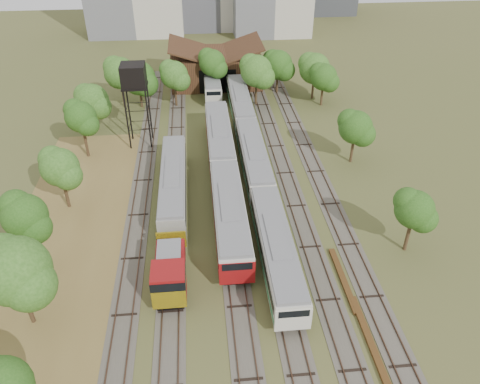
{
  "coord_description": "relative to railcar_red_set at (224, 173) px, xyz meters",
  "views": [
    {
      "loc": [
        -4.72,
        -25.23,
        31.37
      ],
      "look_at": [
        -0.54,
        17.55,
        2.5
      ],
      "focal_mm": 35.0,
      "sensor_mm": 36.0,
      "label": 1
    }
  ],
  "objects": [
    {
      "name": "old_grey_coach",
      "position": [
        -6.0,
        -1.4,
        -0.17
      ],
      "size": [
        2.92,
        18.0,
        3.61
      ],
      "color": "black",
      "rests_on": "ground"
    },
    {
      "name": "railcar_red_set",
      "position": [
        0.0,
        0.0,
        0.0
      ],
      "size": [
        3.27,
        34.58,
        4.06
      ],
      "color": "black",
      "rests_on": "ground"
    },
    {
      "name": "water_tower",
      "position": [
        -10.85,
        12.73,
        7.52
      ],
      "size": [
        3.31,
        3.31,
        11.46
      ],
      "color": "black",
      "rests_on": "ground"
    },
    {
      "name": "tree_band_far",
      "position": [
        0.35,
        26.69,
        3.17
      ],
      "size": [
        36.7,
        9.81,
        8.25
      ],
      "color": "#382616",
      "rests_on": "ground"
    },
    {
      "name": "ground",
      "position": [
        2.0,
        -22.36,
        -2.14
      ],
      "size": [
        240.0,
        240.0,
        0.0
      ],
      "primitive_type": "plane",
      "color": "#475123",
      "rests_on": "ground"
    },
    {
      "name": "tree_band_right",
      "position": [
        17.48,
        7.1,
        2.79
      ],
      "size": [
        4.88,
        40.68,
        7.19
      ],
      "color": "#382616",
      "rests_on": "ground"
    },
    {
      "name": "tracks",
      "position": [
        1.33,
        2.64,
        -2.1
      ],
      "size": [
        24.6,
        80.0,
        0.19
      ],
      "color": "#4C473D",
      "rests_on": "ground"
    },
    {
      "name": "railcar_rear",
      "position": [
        0.0,
        32.06,
        -0.33
      ],
      "size": [
        2.78,
        16.08,
        3.43
      ],
      "color": "black",
      "rests_on": "ground"
    },
    {
      "name": "rail_pile_near",
      "position": [
        10.0,
        -16.88,
        -2.0
      ],
      "size": [
        0.56,
        8.47,
        0.28
      ],
      "primitive_type": "cube",
      "color": "#583819",
      "rests_on": "ground"
    },
    {
      "name": "tree_band_left",
      "position": [
        -17.7,
        -6.31,
        3.2
      ],
      "size": [
        6.62,
        51.17,
        8.66
      ],
      "color": "#382616",
      "rests_on": "ground"
    },
    {
      "name": "railcar_green_set",
      "position": [
        4.0,
        3.16,
        -0.16
      ],
      "size": [
        3.04,
        52.08,
        3.76
      ],
      "color": "black",
      "rests_on": "ground"
    },
    {
      "name": "rail_pile_far",
      "position": [
        10.2,
        -23.73,
        -2.0
      ],
      "size": [
        0.57,
        9.07,
        0.29
      ],
      "primitive_type": "cube",
      "color": "#583819",
      "rests_on": "ground"
    },
    {
      "name": "shunter_locomotive",
      "position": [
        -6.0,
        -16.34,
        -0.26
      ],
      "size": [
        2.96,
        8.1,
        3.88
      ],
      "color": "black",
      "rests_on": "ground"
    },
    {
      "name": "dry_grass_patch",
      "position": [
        -16.0,
        -14.36,
        -2.12
      ],
      "size": [
        14.0,
        60.0,
        0.04
      ],
      "primitive_type": "cube",
      "color": "brown",
      "rests_on": "ground"
    },
    {
      "name": "maintenance_shed",
      "position": [
        1.0,
        35.62,
        0.77
      ],
      "size": [
        16.45,
        11.55,
        7.58
      ],
      "color": "#362213",
      "rests_on": "ground"
    }
  ]
}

